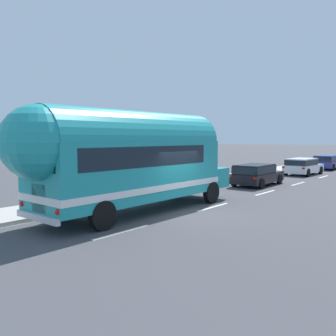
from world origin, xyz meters
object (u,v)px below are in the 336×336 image
painted_bus (128,157)px  car_lead (256,173)px  car_second (303,165)px  car_third (328,161)px

painted_bus → car_lead: bearing=89.8°
car_lead → car_second: (-0.05, 8.68, 0.00)m
painted_bus → car_third: 27.06m
car_lead → car_third: (-0.03, 15.77, 0.01)m
car_second → car_third: (0.01, 7.09, 0.01)m
car_lead → car_third: same height
car_second → car_third: bearing=89.9°
painted_bus → car_second: 19.99m
car_lead → car_third: size_ratio=0.92×
painted_bus → car_lead: painted_bus is taller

